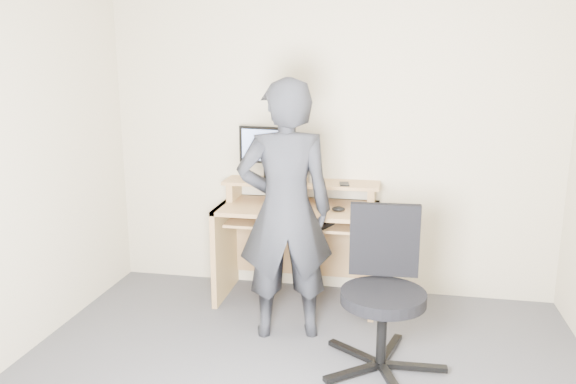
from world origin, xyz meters
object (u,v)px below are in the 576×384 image
(desk, at_px, (300,229))
(monitor, at_px, (266,149))
(person, at_px, (285,211))
(office_chair, at_px, (383,284))

(desk, xyz_separation_m, monitor, (-0.27, 0.05, 0.61))
(desk, bearing_deg, person, -88.63)
(desk, height_order, office_chair, office_chair)
(office_chair, bearing_deg, desk, 123.18)
(desk, xyz_separation_m, office_chair, (0.67, -0.93, -0.03))
(desk, xyz_separation_m, person, (0.02, -0.64, 0.31))
(monitor, xyz_separation_m, office_chair, (0.94, -0.98, -0.64))
(office_chair, bearing_deg, person, 153.44)
(office_chair, distance_m, person, 0.79)
(monitor, relative_size, office_chair, 0.46)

